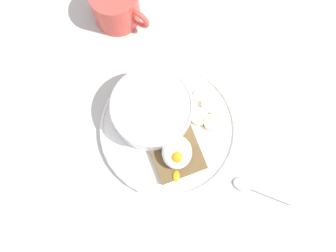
{
  "coord_description": "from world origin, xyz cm",
  "views": [
    {
      "loc": [
        16.09,
        0.5,
        70.56
      ],
      "look_at": [
        0.0,
        0.0,
        5.0
      ],
      "focal_mm": 40.0,
      "sensor_mm": 36.0,
      "label": 1
    }
  ],
  "objects_px": {
    "poached_egg": "(177,153)",
    "banana_slice_front": "(199,117)",
    "oatmeal_bowl": "(152,110)",
    "banana_slice_back": "(201,95)",
    "coffee_mug": "(116,5)",
    "banana_slice_left": "(212,122)",
    "toast_slice": "(177,154)",
    "spoon": "(254,189)",
    "banana_slice_right": "(211,104)"
  },
  "relations": [
    {
      "from": "banana_slice_back",
      "to": "banana_slice_right",
      "type": "xyz_separation_m",
      "value": [
        0.02,
        0.02,
        0.0
      ]
    },
    {
      "from": "toast_slice",
      "to": "coffee_mug",
      "type": "relative_size",
      "value": 0.98
    },
    {
      "from": "toast_slice",
      "to": "spoon",
      "type": "height_order",
      "value": "toast_slice"
    },
    {
      "from": "coffee_mug",
      "to": "spoon",
      "type": "relative_size",
      "value": 1.07
    },
    {
      "from": "banana_slice_back",
      "to": "banana_slice_right",
      "type": "bearing_deg",
      "value": 48.06
    },
    {
      "from": "banana_slice_left",
      "to": "banana_slice_back",
      "type": "height_order",
      "value": "banana_slice_left"
    },
    {
      "from": "oatmeal_bowl",
      "to": "banana_slice_left",
      "type": "height_order",
      "value": "oatmeal_bowl"
    },
    {
      "from": "banana_slice_right",
      "to": "spoon",
      "type": "xyz_separation_m",
      "value": [
        0.15,
        0.08,
        -0.01
      ]
    },
    {
      "from": "banana_slice_front",
      "to": "banana_slice_left",
      "type": "bearing_deg",
      "value": 65.49
    },
    {
      "from": "banana_slice_front",
      "to": "banana_slice_right",
      "type": "height_order",
      "value": "banana_slice_right"
    },
    {
      "from": "poached_egg",
      "to": "coffee_mug",
      "type": "bearing_deg",
      "value": -156.22
    },
    {
      "from": "banana_slice_left",
      "to": "spoon",
      "type": "relative_size",
      "value": 0.39
    },
    {
      "from": "banana_slice_front",
      "to": "spoon",
      "type": "height_order",
      "value": "banana_slice_front"
    },
    {
      "from": "coffee_mug",
      "to": "toast_slice",
      "type": "bearing_deg",
      "value": 23.88
    },
    {
      "from": "toast_slice",
      "to": "banana_slice_left",
      "type": "height_order",
      "value": "banana_slice_left"
    },
    {
      "from": "poached_egg",
      "to": "banana_slice_right",
      "type": "bearing_deg",
      "value": 147.85
    },
    {
      "from": "banana_slice_right",
      "to": "coffee_mug",
      "type": "bearing_deg",
      "value": -134.69
    },
    {
      "from": "banana_slice_left",
      "to": "oatmeal_bowl",
      "type": "bearing_deg",
      "value": -97.63
    },
    {
      "from": "poached_egg",
      "to": "banana_slice_front",
      "type": "distance_m",
      "value": 0.09
    },
    {
      "from": "oatmeal_bowl",
      "to": "banana_slice_left",
      "type": "relative_size",
      "value": 3.53
    },
    {
      "from": "banana_slice_right",
      "to": "oatmeal_bowl",
      "type": "bearing_deg",
      "value": -79.25
    },
    {
      "from": "oatmeal_bowl",
      "to": "banana_slice_back",
      "type": "xyz_separation_m",
      "value": [
        -0.04,
        0.09,
        -0.02
      ]
    },
    {
      "from": "banana_slice_left",
      "to": "banana_slice_right",
      "type": "height_order",
      "value": "same"
    },
    {
      "from": "banana_slice_back",
      "to": "banana_slice_right",
      "type": "distance_m",
      "value": 0.03
    },
    {
      "from": "banana_slice_front",
      "to": "coffee_mug",
      "type": "distance_m",
      "value": 0.27
    },
    {
      "from": "spoon",
      "to": "toast_slice",
      "type": "bearing_deg",
      "value": -111.78
    },
    {
      "from": "toast_slice",
      "to": "spoon",
      "type": "bearing_deg",
      "value": 68.22
    },
    {
      "from": "oatmeal_bowl",
      "to": "banana_slice_front",
      "type": "distance_m",
      "value": 0.09
    },
    {
      "from": "poached_egg",
      "to": "banana_slice_back",
      "type": "height_order",
      "value": "poached_egg"
    },
    {
      "from": "oatmeal_bowl",
      "to": "banana_slice_front",
      "type": "height_order",
      "value": "oatmeal_bowl"
    },
    {
      "from": "spoon",
      "to": "banana_slice_left",
      "type": "bearing_deg",
      "value": -146.67
    },
    {
      "from": "banana_slice_front",
      "to": "banana_slice_right",
      "type": "bearing_deg",
      "value": 139.11
    },
    {
      "from": "toast_slice",
      "to": "poached_egg",
      "type": "distance_m",
      "value": 0.02
    },
    {
      "from": "banana_slice_back",
      "to": "poached_egg",
      "type": "bearing_deg",
      "value": -20.45
    },
    {
      "from": "oatmeal_bowl",
      "to": "coffee_mug",
      "type": "relative_size",
      "value": 1.28
    },
    {
      "from": "poached_egg",
      "to": "banana_slice_left",
      "type": "relative_size",
      "value": 1.93
    },
    {
      "from": "toast_slice",
      "to": "banana_slice_back",
      "type": "xyz_separation_m",
      "value": [
        -0.11,
        0.04,
        -0.0
      ]
    },
    {
      "from": "oatmeal_bowl",
      "to": "toast_slice",
      "type": "height_order",
      "value": "oatmeal_bowl"
    },
    {
      "from": "poached_egg",
      "to": "banana_slice_front",
      "type": "height_order",
      "value": "poached_egg"
    },
    {
      "from": "toast_slice",
      "to": "coffee_mug",
      "type": "distance_m",
      "value": 0.31
    },
    {
      "from": "oatmeal_bowl",
      "to": "banana_slice_front",
      "type": "relative_size",
      "value": 3.16
    },
    {
      "from": "poached_egg",
      "to": "banana_slice_front",
      "type": "relative_size",
      "value": 1.73
    },
    {
      "from": "banana_slice_right",
      "to": "banana_slice_front",
      "type": "bearing_deg",
      "value": -40.89
    },
    {
      "from": "spoon",
      "to": "coffee_mug",
      "type": "bearing_deg",
      "value": -141.75
    },
    {
      "from": "banana_slice_front",
      "to": "spoon",
      "type": "xyz_separation_m",
      "value": [
        0.13,
        0.1,
        -0.01
      ]
    },
    {
      "from": "toast_slice",
      "to": "banana_slice_right",
      "type": "bearing_deg",
      "value": 147.49
    },
    {
      "from": "toast_slice",
      "to": "banana_slice_back",
      "type": "bearing_deg",
      "value": 159.32
    },
    {
      "from": "banana_slice_front",
      "to": "banana_slice_right",
      "type": "distance_m",
      "value": 0.03
    },
    {
      "from": "oatmeal_bowl",
      "to": "banana_slice_left",
      "type": "xyz_separation_m",
      "value": [
        0.01,
        0.11,
        -0.02
      ]
    },
    {
      "from": "toast_slice",
      "to": "banana_slice_right",
      "type": "relative_size",
      "value": 2.26
    }
  ]
}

